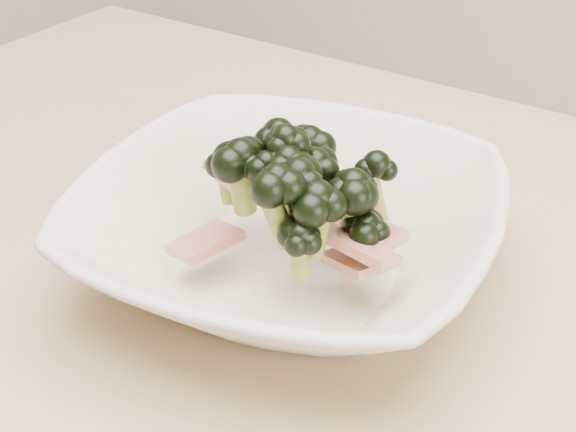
# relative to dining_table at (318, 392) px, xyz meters

# --- Properties ---
(dining_table) EXTENTS (1.20, 0.80, 0.75)m
(dining_table) POSITION_rel_dining_table_xyz_m (0.00, 0.00, 0.00)
(dining_table) COLOR tan
(dining_table) RESTS_ON ground
(broccoli_dish) EXTENTS (0.36, 0.36, 0.13)m
(broccoli_dish) POSITION_rel_dining_table_xyz_m (-0.03, 0.01, 0.14)
(broccoli_dish) COLOR beige
(broccoli_dish) RESTS_ON dining_table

